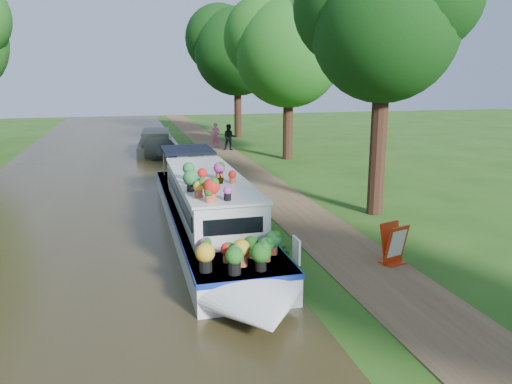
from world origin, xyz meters
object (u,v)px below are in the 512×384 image
object	(u,v)px
pedestrian_pink	(216,135)
second_boat	(156,144)
sandwich_board	(394,246)
plant_boat	(209,210)
pedestrian_dark	(229,137)

from	to	relation	value
pedestrian_pink	second_boat	bearing A→B (deg)	-139.04
sandwich_board	pedestrian_pink	bearing A→B (deg)	73.44
sandwich_board	pedestrian_pink	size ratio (longest dim) A/B	0.63
plant_boat	pedestrian_pink	xyz separation A→B (m)	(3.52, 18.84, 0.00)
plant_boat	sandwich_board	xyz separation A→B (m)	(4.20, -3.37, -0.35)
sandwich_board	pedestrian_pink	world-z (taller)	pedestrian_pink
plant_boat	pedestrian_pink	size ratio (longest dim) A/B	8.18
pedestrian_dark	pedestrian_pink	bearing A→B (deg)	124.29
second_boat	plant_boat	bearing A→B (deg)	-83.68
second_boat	pedestrian_pink	size ratio (longest dim) A/B	4.43
sandwich_board	pedestrian_pink	xyz separation A→B (m)	(-0.68, 22.21, 0.36)
second_boat	pedestrian_pink	distance (m)	4.24
plant_boat	sandwich_board	bearing A→B (deg)	-38.70
plant_boat	pedestrian_dark	size ratio (longest dim) A/B	8.06
plant_boat	pedestrian_pink	distance (m)	19.17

